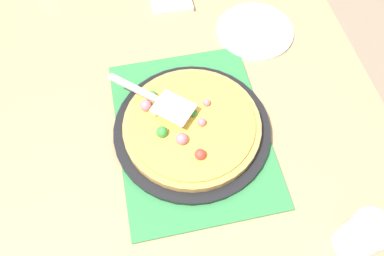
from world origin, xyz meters
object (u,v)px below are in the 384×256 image
(plate_side, at_px, (255,31))
(cup_far, at_px, (362,236))
(pizza_pan, at_px, (192,129))
(pizza, at_px, (191,125))
(pizza_server, at_px, (156,99))

(plate_side, relative_size, cup_far, 1.83)
(pizza_pan, distance_m, pizza, 0.02)
(pizza_pan, relative_size, pizza_server, 1.91)
(pizza_pan, distance_m, plate_side, 0.38)
(cup_far, bearing_deg, pizza, 39.54)
(pizza_pan, relative_size, pizza, 1.15)
(pizza_pan, bearing_deg, plate_side, -40.54)
(plate_side, xyz_separation_m, cup_far, (-0.62, -0.03, 0.06))
(pizza, xyz_separation_m, pizza_server, (0.07, 0.07, 0.04))
(pizza, relative_size, plate_side, 1.50)
(pizza, xyz_separation_m, cup_far, (-0.33, -0.28, 0.03))
(cup_far, bearing_deg, pizza_server, 40.87)
(pizza_server, bearing_deg, cup_far, -139.13)
(plate_side, distance_m, pizza_server, 0.39)
(pizza_pan, distance_m, cup_far, 0.43)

